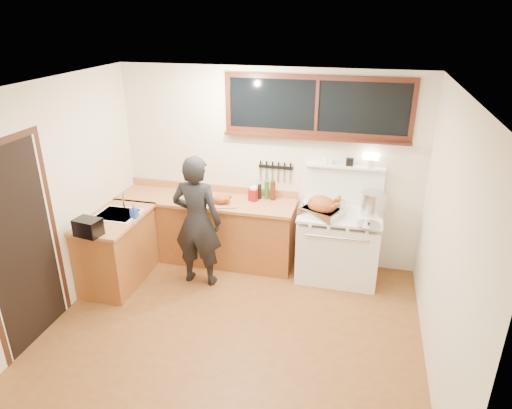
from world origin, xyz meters
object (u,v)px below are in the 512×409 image
(vintage_stove, at_px, (338,243))
(cutting_board, at_px, (222,201))
(man, at_px, (197,221))
(roast_turkey, at_px, (322,208))

(vintage_stove, height_order, cutting_board, vintage_stove)
(vintage_stove, height_order, man, man)
(vintage_stove, distance_m, man, 1.82)
(vintage_stove, relative_size, man, 0.95)
(man, bearing_deg, vintage_stove, 18.02)
(vintage_stove, distance_m, roast_turkey, 0.60)
(man, xyz_separation_m, cutting_board, (0.18, 0.45, 0.11))
(vintage_stove, xyz_separation_m, roast_turkey, (-0.23, -0.14, 0.53))
(man, xyz_separation_m, roast_turkey, (1.47, 0.41, 0.16))
(cutting_board, xyz_separation_m, roast_turkey, (1.30, -0.03, 0.05))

